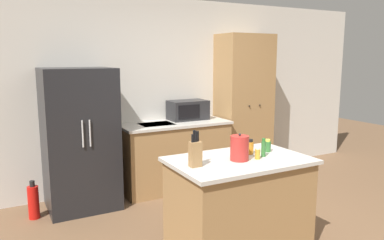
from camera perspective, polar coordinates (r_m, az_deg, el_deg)
name	(u,v)px	position (r m, az deg, el deg)	size (l,w,h in m)	color
wall_back	(162,93)	(5.32, -4.56, 4.14)	(7.20, 0.06, 2.60)	beige
refrigerator	(80,139)	(4.65, -16.73, -2.78)	(0.81, 0.75, 1.68)	black
back_counter	(175,155)	(5.19, -2.65, -5.36)	(1.50, 0.64, 0.92)	#9E7547
pantry_cabinet	(244,106)	(5.70, 7.87, 2.08)	(0.77, 0.54, 2.13)	#9E7547
kitchen_island	(239,205)	(3.59, 7.10, -12.68)	(1.26, 0.81, 0.89)	#9E7547
microwave	(188,110)	(5.29, -0.64, 1.53)	(0.54, 0.33, 0.27)	#232326
knife_block	(195,153)	(3.15, 0.51, -5.05)	(0.10, 0.07, 0.32)	#9E7547
spice_bottle_tall_dark	(263,148)	(3.53, 10.84, -4.23)	(0.04, 0.04, 0.17)	#337033
spice_bottle_short_red	(268,146)	(3.73, 11.46, -3.88)	(0.06, 0.06, 0.12)	#337033
spice_bottle_amber_oil	(250,147)	(3.60, 8.84, -4.11)	(0.06, 0.06, 0.14)	orange
spice_bottle_green_herb	(258,153)	(3.44, 9.96, -5.05)	(0.05, 0.05, 0.11)	gold
kettle	(240,148)	(3.37, 7.25, -4.26)	(0.17, 0.17, 0.25)	#B72D28
fire_extinguisher	(33,202)	(4.66, -23.01, -11.40)	(0.12, 0.12, 0.44)	red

